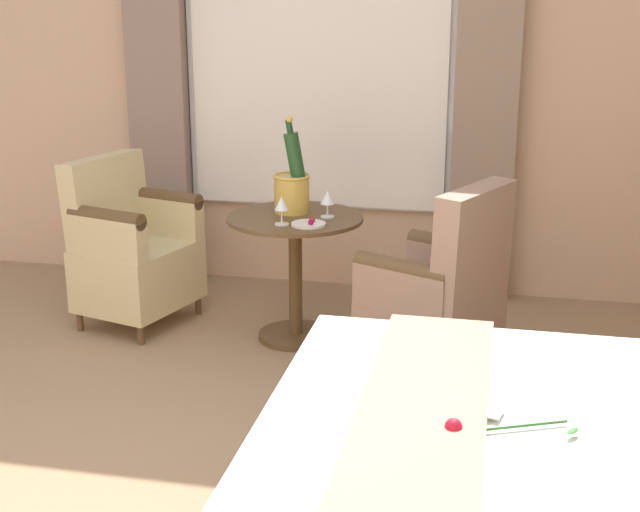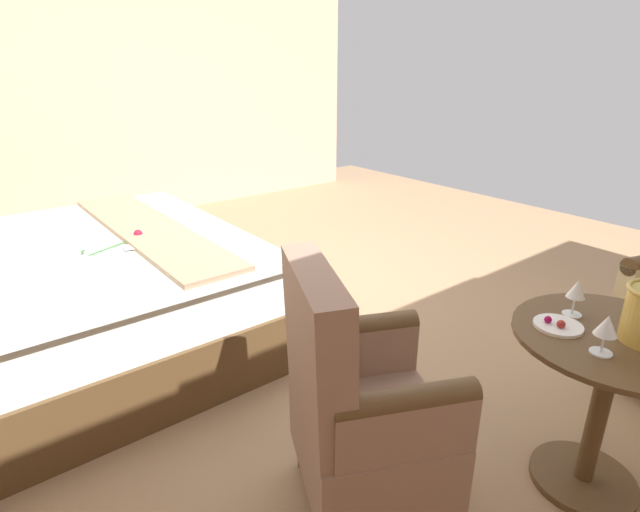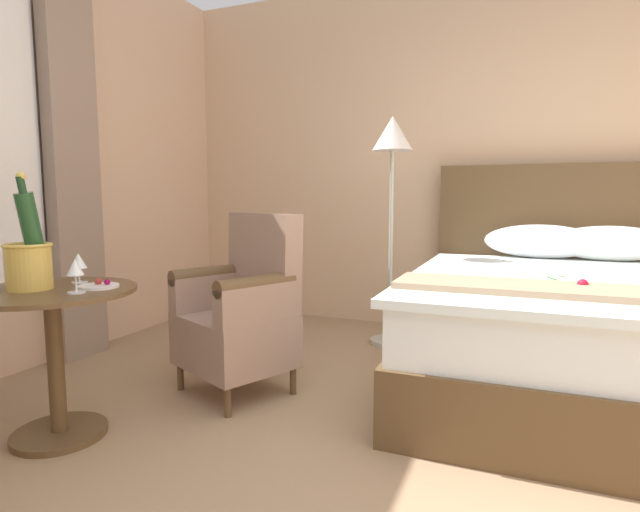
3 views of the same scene
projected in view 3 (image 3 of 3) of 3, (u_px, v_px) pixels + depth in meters
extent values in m
cube|color=#D4B089|center=(535.00, 154.00, 3.78)|extent=(5.94, 0.12, 2.80)
cube|color=gray|center=(73.00, 159.00, 3.25)|extent=(0.10, 0.36, 2.65)
cube|color=brown|center=(584.00, 364.00, 2.69)|extent=(1.78, 1.99, 0.35)
cube|color=white|center=(587.00, 309.00, 2.65)|extent=(1.73, 1.93, 0.26)
cube|color=white|center=(590.00, 283.00, 2.58)|extent=(1.82, 1.87, 0.04)
cube|color=tan|center=(605.00, 292.00, 2.13)|extent=(1.78, 0.36, 0.03)
cube|color=brown|center=(573.00, 231.00, 3.56)|extent=(1.87, 0.08, 0.96)
ellipsoid|color=white|center=(541.00, 241.00, 3.47)|extent=(0.76, 0.25, 0.24)
ellipsoid|color=white|center=(611.00, 243.00, 3.31)|extent=(0.75, 0.25, 0.25)
cylinder|color=#2D6628|center=(564.00, 282.00, 2.41)|extent=(0.14, 0.30, 0.01)
sphere|color=red|center=(583.00, 284.00, 2.24)|extent=(0.05, 0.05, 0.05)
ellipsoid|color=#33702D|center=(561.00, 276.00, 2.55)|extent=(0.05, 0.04, 0.01)
cube|color=white|center=(546.00, 283.00, 2.36)|extent=(0.10, 0.12, 0.00)
cylinder|color=#B0B8A6|center=(389.00, 341.00, 3.69)|extent=(0.28, 0.28, 0.03)
cylinder|color=#B0B8A6|center=(391.00, 247.00, 3.61)|extent=(0.03, 0.03, 1.37)
cone|color=silver|center=(393.00, 133.00, 3.52)|extent=(0.29, 0.29, 0.24)
cylinder|color=brown|center=(60.00, 433.00, 2.24)|extent=(0.40, 0.40, 0.03)
cylinder|color=brown|center=(56.00, 366.00, 2.21)|extent=(0.07, 0.07, 0.65)
cylinder|color=brown|center=(51.00, 291.00, 2.17)|extent=(0.71, 0.71, 0.02)
cylinder|color=gold|center=(29.00, 267.00, 2.15)|extent=(0.18, 0.18, 0.19)
torus|color=gold|center=(27.00, 245.00, 2.14)|extent=(0.20, 0.20, 0.02)
cylinder|color=white|center=(28.00, 250.00, 2.14)|extent=(0.16, 0.16, 0.03)
cylinder|color=#1E4723|center=(31.00, 229.00, 2.15)|extent=(0.08, 0.13, 0.32)
cylinder|color=#193D1E|center=(21.00, 185.00, 2.10)|extent=(0.03, 0.04, 0.07)
sphere|color=gold|center=(21.00, 176.00, 2.10)|extent=(0.04, 0.04, 0.04)
cylinder|color=white|center=(77.00, 292.00, 2.08)|extent=(0.07, 0.07, 0.01)
cylinder|color=white|center=(76.00, 283.00, 2.07)|extent=(0.01, 0.01, 0.07)
cone|color=white|center=(75.00, 267.00, 2.06)|extent=(0.07, 0.07, 0.07)
cylinder|color=white|center=(80.00, 282.00, 2.33)|extent=(0.07, 0.07, 0.01)
cylinder|color=white|center=(79.00, 275.00, 2.32)|extent=(0.01, 0.01, 0.06)
cone|color=white|center=(78.00, 261.00, 2.31)|extent=(0.07, 0.07, 0.07)
cylinder|color=white|center=(99.00, 286.00, 2.20)|extent=(0.17, 0.17, 0.01)
sphere|color=maroon|center=(98.00, 282.00, 2.22)|extent=(0.03, 0.03, 0.03)
sphere|color=#920946|center=(107.00, 282.00, 2.21)|extent=(0.03, 0.03, 0.03)
cylinder|color=brown|center=(180.00, 376.00, 2.78)|extent=(0.04, 0.04, 0.15)
cylinder|color=brown|center=(228.00, 402.00, 2.44)|extent=(0.04, 0.04, 0.15)
cylinder|color=brown|center=(243.00, 360.00, 3.07)|extent=(0.04, 0.04, 0.15)
cylinder|color=brown|center=(293.00, 380.00, 2.72)|extent=(0.04, 0.04, 0.15)
cube|color=#977662|center=(235.00, 340.00, 2.73)|extent=(0.72, 0.69, 0.28)
cube|color=#977662|center=(264.00, 262.00, 2.82)|extent=(0.54, 0.35, 0.55)
cube|color=#977662|center=(209.00, 291.00, 2.85)|extent=(0.27, 0.45, 0.20)
cylinder|color=brown|center=(209.00, 274.00, 2.84)|extent=(0.27, 0.45, 0.09)
cube|color=#977662|center=(257.00, 304.00, 2.52)|extent=(0.27, 0.45, 0.20)
cylinder|color=brown|center=(256.00, 284.00, 2.51)|extent=(0.27, 0.45, 0.09)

